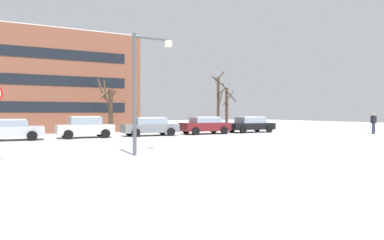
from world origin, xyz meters
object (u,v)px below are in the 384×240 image
at_px(parked_car_gray, 150,126).
at_px(parked_car_silver, 7,129).
at_px(parked_car_white, 85,127).
at_px(street_lamp, 142,80).
at_px(pedestrian_crossing, 374,122).
at_px(parked_car_black, 250,124).
at_px(parked_car_maroon, 205,125).

bearing_deg(parked_car_gray, parked_car_silver, -179.49).
height_order(parked_car_silver, parked_car_white, parked_car_white).
bearing_deg(parked_car_white, parked_car_silver, -178.07).
relative_size(street_lamp, parked_car_silver, 1.17).
bearing_deg(pedestrian_crossing, parked_car_silver, 166.57).
distance_m(parked_car_silver, parked_car_black, 19.73).
xyz_separation_m(parked_car_white, parked_car_black, (14.80, 0.01, -0.04)).
xyz_separation_m(parked_car_silver, pedestrian_crossing, (27.59, -6.59, 0.31)).
xyz_separation_m(parked_car_silver, parked_car_gray, (9.86, 0.09, 0.02)).
xyz_separation_m(street_lamp, pedestrian_crossing, (22.57, 4.90, -2.16)).
bearing_deg(parked_car_silver, parked_car_white, 1.93).
relative_size(street_lamp, parked_car_gray, 1.17).
xyz_separation_m(parked_car_silver, parked_car_maroon, (14.80, -0.03, 0.03)).
distance_m(street_lamp, parked_car_maroon, 15.26).
bearing_deg(parked_car_maroon, pedestrian_crossing, -27.16).
bearing_deg(parked_car_black, pedestrian_crossing, -40.73).
relative_size(parked_car_gray, pedestrian_crossing, 2.49).
bearing_deg(parked_car_silver, pedestrian_crossing, -13.43).
xyz_separation_m(parked_car_maroon, parked_car_black, (4.93, 0.20, -0.01)).
distance_m(parked_car_gray, pedestrian_crossing, 18.94).
relative_size(street_lamp, pedestrian_crossing, 2.91).
distance_m(street_lamp, parked_car_black, 18.93).
relative_size(parked_car_maroon, parked_car_black, 0.94).
height_order(parked_car_gray, parked_car_black, parked_car_black).
bearing_deg(parked_car_black, street_lamp, -141.59).
bearing_deg(street_lamp, parked_car_black, 38.41).
distance_m(street_lamp, parked_car_gray, 12.78).
bearing_deg(parked_car_gray, street_lamp, -112.73).
relative_size(parked_car_maroon, pedestrian_crossing, 2.37).
bearing_deg(street_lamp, parked_car_silver, 113.60).
bearing_deg(parked_car_gray, parked_car_black, 0.53).
distance_m(parked_car_gray, parked_car_maroon, 4.93).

